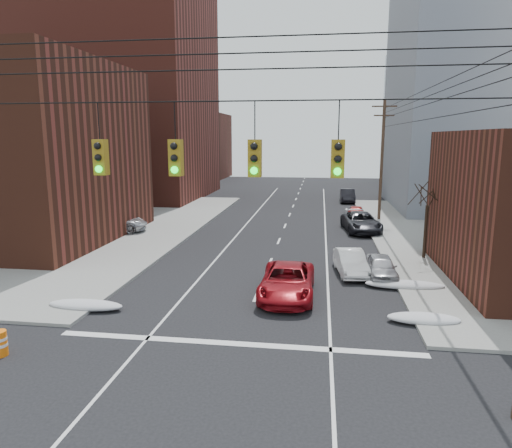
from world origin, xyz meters
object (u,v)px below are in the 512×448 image
(parked_car_d, at_px, (359,220))
(lot_car_b, at_px, (112,222))
(lot_car_a, at_px, (85,224))
(construction_barrel, at_px, (0,343))
(red_pickup, at_px, (287,281))
(parked_car_b, at_px, (351,262))
(parked_car_c, at_px, (361,222))
(parked_car_e, at_px, (356,213))
(lot_car_d, at_px, (79,215))
(parked_car_a, at_px, (381,267))
(parked_car_f, at_px, (347,196))
(lot_car_c, at_px, (41,226))

(parked_car_d, bearing_deg, lot_car_b, -173.07)
(lot_car_a, xyz_separation_m, construction_barrel, (7.19, -19.46, -0.44))
(lot_car_a, bearing_deg, lot_car_b, -44.42)
(red_pickup, bearing_deg, lot_car_b, 139.45)
(parked_car_b, bearing_deg, parked_car_c, 75.75)
(parked_car_c, distance_m, parked_car_e, 5.58)
(parked_car_e, height_order, lot_car_b, lot_car_b)
(parked_car_b, height_order, lot_car_a, lot_car_a)
(red_pickup, height_order, lot_car_d, lot_car_d)
(parked_car_c, relative_size, parked_car_d, 1.23)
(lot_car_a, distance_m, lot_car_d, 5.19)
(parked_car_a, relative_size, lot_car_d, 0.90)
(lot_car_d, relative_size, construction_barrel, 4.58)
(parked_car_e, distance_m, construction_barrel, 33.05)
(red_pickup, height_order, parked_car_d, red_pickup)
(parked_car_f, height_order, lot_car_b, lot_car_b)
(parked_car_e, distance_m, lot_car_a, 24.03)
(parked_car_d, xyz_separation_m, lot_car_d, (-24.62, -1.89, 0.20))
(parked_car_e, bearing_deg, construction_barrel, -111.39)
(parked_car_e, bearing_deg, red_pickup, -97.75)
(parked_car_a, height_order, parked_car_f, parked_car_f)
(lot_car_a, bearing_deg, red_pickup, -109.31)
(parked_car_b, relative_size, parked_car_e, 1.09)
(parked_car_f, distance_m, lot_car_d, 30.41)
(parked_car_f, height_order, lot_car_a, lot_car_a)
(lot_car_b, relative_size, lot_car_c, 1.15)
(parked_car_c, xyz_separation_m, lot_car_b, (-19.98, -3.61, 0.12))
(parked_car_f, bearing_deg, lot_car_b, -133.07)
(lot_car_a, bearing_deg, parked_car_a, -94.93)
(parked_car_d, bearing_deg, parked_car_a, -97.52)
(red_pickup, height_order, parked_car_f, parked_car_f)
(parked_car_e, height_order, construction_barrel, parked_car_e)
(lot_car_b, height_order, lot_car_c, lot_car_b)
(parked_car_d, bearing_deg, parked_car_f, 82.81)
(parked_car_e, relative_size, construction_barrel, 4.12)
(parked_car_d, distance_m, lot_car_d, 24.70)
(parked_car_c, height_order, lot_car_d, parked_car_c)
(parked_car_b, xyz_separation_m, parked_car_c, (1.60, 12.25, 0.11))
(parked_car_d, relative_size, parked_car_e, 1.22)
(lot_car_d, distance_m, construction_barrel, 25.82)
(red_pickup, relative_size, lot_car_a, 1.19)
(parked_car_c, xyz_separation_m, parked_car_d, (-0.02, 1.57, -0.12))
(parked_car_e, distance_m, parked_car_f, 12.12)
(lot_car_c, bearing_deg, lot_car_a, -99.47)
(parked_car_e, xyz_separation_m, lot_car_a, (-21.76, -10.20, 0.27))
(red_pickup, height_order, parked_car_c, parked_car_c)
(parked_car_c, xyz_separation_m, lot_car_d, (-24.65, -0.32, 0.07))
(parked_car_e, bearing_deg, lot_car_b, -150.54)
(parked_car_f, xyz_separation_m, lot_car_c, (-24.83, -23.19, 0.06))
(parked_car_f, distance_m, lot_car_a, 31.07)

